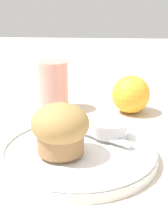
# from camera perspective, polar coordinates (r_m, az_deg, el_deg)

# --- Properties ---
(ground_plane) EXTENTS (3.00, 3.00, 0.00)m
(ground_plane) POSITION_cam_1_polar(r_m,az_deg,el_deg) (0.51, -2.37, -6.78)
(ground_plane) COLOR beige
(plate) EXTENTS (0.24, 0.24, 0.02)m
(plate) POSITION_cam_1_polar(r_m,az_deg,el_deg) (0.48, -0.95, -7.28)
(plate) COLOR white
(plate) RESTS_ON ground_plane
(muffin) EXTENTS (0.08, 0.08, 0.07)m
(muffin) POSITION_cam_1_polar(r_m,az_deg,el_deg) (0.44, -4.34, -3.02)
(muffin) COLOR #9E7047
(muffin) RESTS_ON plate
(cream_ramekin) EXTENTS (0.06, 0.06, 0.02)m
(cream_ramekin) POSITION_cam_1_polar(r_m,az_deg,el_deg) (0.51, 4.70, -2.80)
(cream_ramekin) COLOR silver
(cream_ramekin) RESTS_ON plate
(berry_pair) EXTENTS (0.02, 0.01, 0.01)m
(berry_pair) POSITION_cam_1_polar(r_m,az_deg,el_deg) (0.52, -0.66, -2.86)
(berry_pair) COLOR #4C194C
(berry_pair) RESTS_ON plate
(butter_knife) EXTENTS (0.16, 0.11, 0.00)m
(butter_knife) POSITION_cam_1_polar(r_m,az_deg,el_deg) (0.52, -0.26, -3.36)
(butter_knife) COLOR silver
(butter_knife) RESTS_ON plate
(orange_fruit) EXTENTS (0.08, 0.08, 0.08)m
(orange_fruit) POSITION_cam_1_polar(r_m,az_deg,el_deg) (0.66, 8.56, 3.19)
(orange_fruit) COLOR #F4A82D
(orange_fruit) RESTS_ON ground_plane
(juice_glass) EXTENTS (0.07, 0.07, 0.11)m
(juice_glass) POSITION_cam_1_polar(r_m,az_deg,el_deg) (0.67, -5.65, 4.78)
(juice_glass) COLOR #E5998C
(juice_glass) RESTS_ON ground_plane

